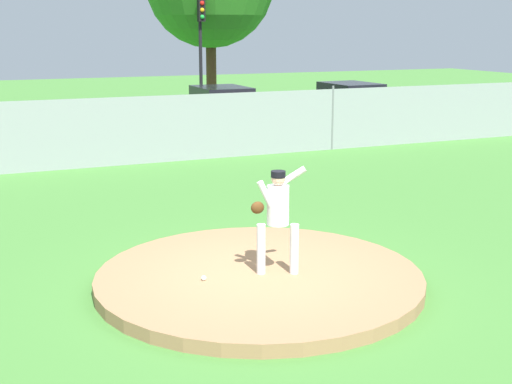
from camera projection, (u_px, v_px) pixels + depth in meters
The scene contains 9 objects.
ground_plane at pixel (154, 197), 15.69m from camera, with size 80.00×80.00×0.00m, color #427A33.
asphalt_strip at pixel (88, 142), 23.31m from camera, with size 44.00×7.00×0.01m, color #2B2B2D.
pitchers_mound at pixel (259, 278), 10.30m from camera, with size 4.83×4.83×0.19m, color #99704C.
pitcher_youth at pixel (277, 211), 10.02m from camera, with size 0.82×0.32×1.60m.
baseball at pixel (204, 278), 9.94m from camera, with size 0.07×0.07×0.07m, color white.
chainlink_fence at pixel (115, 132), 19.06m from camera, with size 34.08×0.07×1.99m.
parked_car_charcoal at pixel (350, 106), 26.87m from camera, with size 2.05×4.26×1.68m.
parked_car_burgundy at pixel (222, 113), 24.55m from camera, with size 1.90×4.10×1.72m.
traffic_light_far at pixel (201, 38), 28.36m from camera, with size 0.28×0.46×4.88m.
Camera 1 is at (-3.86, -8.94, 3.70)m, focal length 48.79 mm.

